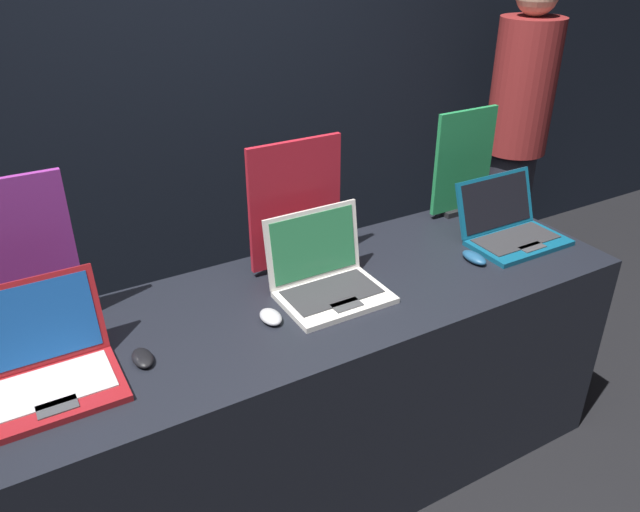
{
  "coord_description": "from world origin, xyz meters",
  "views": [
    {
      "loc": [
        -0.93,
        -1.24,
        2.01
      ],
      "look_at": [
        -0.01,
        0.37,
        1.01
      ],
      "focal_mm": 35.0,
      "sensor_mm": 36.0,
      "label": 1
    }
  ],
  "objects": [
    {
      "name": "wall_back",
      "position": [
        0.0,
        1.68,
        1.4
      ],
      "size": [
        8.0,
        0.05,
        2.8
      ],
      "color": "black",
      "rests_on": "ground_plane"
    },
    {
      "name": "display_counter",
      "position": [
        0.0,
        0.37,
        0.43
      ],
      "size": [
        2.24,
        0.74,
        0.86
      ],
      "color": "black",
      "rests_on": "ground_plane"
    },
    {
      "name": "laptop_front",
      "position": [
        -0.91,
        0.34,
        0.92
      ],
      "size": [
        0.37,
        0.34,
        0.27
      ],
      "color": "maroon",
      "rests_on": "display_counter"
    },
    {
      "name": "mouse_front",
      "position": [
        -0.65,
        0.3,
        0.87
      ],
      "size": [
        0.06,
        0.1,
        0.03
      ],
      "color": "black",
      "rests_on": "display_counter"
    },
    {
      "name": "promo_stand_front",
      "position": [
        -0.91,
        0.64,
        1.1
      ],
      "size": [
        0.35,
        0.07,
        0.51
      ],
      "color": "black",
      "rests_on": "display_counter"
    },
    {
      "name": "laptop_middle",
      "position": [
        0.02,
        0.37,
        0.92
      ],
      "size": [
        0.36,
        0.31,
        0.28
      ],
      "color": "silver",
      "rests_on": "display_counter"
    },
    {
      "name": "mouse_middle",
      "position": [
        -0.23,
        0.31,
        0.87
      ],
      "size": [
        0.06,
        0.1,
        0.03
      ],
      "color": "#B2B2B7",
      "rests_on": "display_counter"
    },
    {
      "name": "promo_stand_middle",
      "position": [
        0.02,
        0.59,
        1.09
      ],
      "size": [
        0.36,
        0.07,
        0.49
      ],
      "color": "black",
      "rests_on": "display_counter"
    },
    {
      "name": "laptop_back",
      "position": [
        0.87,
        0.35,
        0.91
      ],
      "size": [
        0.39,
        0.31,
        0.24
      ],
      "color": "#0F5170",
      "rests_on": "display_counter"
    },
    {
      "name": "mouse_back",
      "position": [
        0.62,
        0.28,
        0.87
      ],
      "size": [
        0.06,
        0.12,
        0.03
      ],
      "color": "navy",
      "rests_on": "display_counter"
    },
    {
      "name": "promo_stand_back",
      "position": [
        0.87,
        0.66,
        1.08
      ],
      "size": [
        0.3,
        0.07,
        0.46
      ],
      "color": "black",
      "rests_on": "display_counter"
    },
    {
      "name": "person_bystander",
      "position": [
        1.71,
        1.15,
        0.93
      ],
      "size": [
        0.34,
        0.34,
        1.79
      ],
      "color": "#282833",
      "rests_on": "ground_plane"
    }
  ]
}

